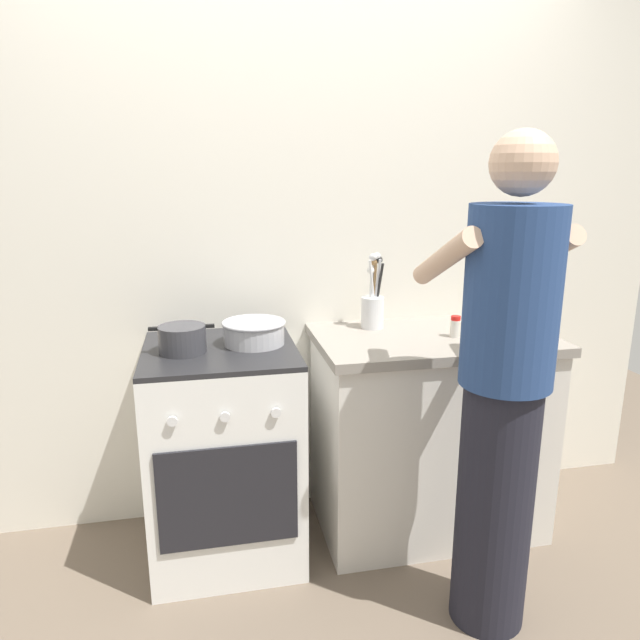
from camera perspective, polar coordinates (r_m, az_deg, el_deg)
ground at (r=2.62m, az=-0.58°, el=-22.44°), size 6.00×6.00×0.00m
back_wall at (r=2.65m, az=1.51°, el=7.42°), size 3.20×0.10×2.50m
countertop at (r=2.65m, az=10.68°, el=-10.82°), size 1.00×0.60×0.90m
stove_range at (r=2.48m, az=-9.47°, el=-12.75°), size 0.60×0.62×0.90m
pot at (r=2.27m, az=-13.49°, el=-1.85°), size 0.25×0.18×0.11m
mixing_bowl at (r=2.33m, az=-6.56°, el=-1.13°), size 0.26×0.26×0.10m
utensil_crock at (r=2.55m, az=5.26°, el=1.54°), size 0.10×0.10×0.34m
spice_bottle at (r=2.48m, az=13.27°, el=-0.65°), size 0.04×0.04×0.09m
oil_bottle at (r=2.51m, az=16.60°, el=0.69°), size 0.06×0.06×0.24m
person at (r=2.01m, az=17.66°, el=-7.07°), size 0.41×0.50×1.70m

